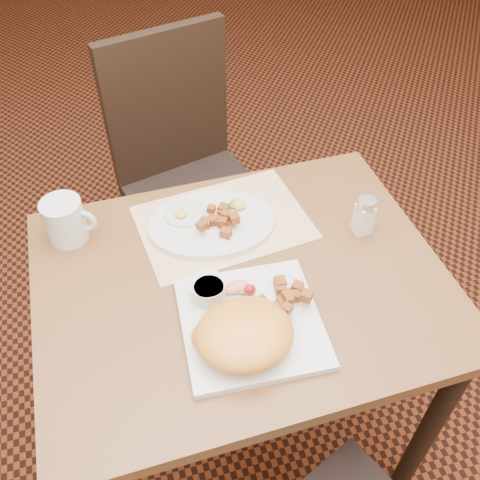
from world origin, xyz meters
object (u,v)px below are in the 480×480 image
at_px(salt_shaker, 364,215).
at_px(coffee_mug, 66,220).
at_px(plate_oval, 212,224).
at_px(table, 242,308).
at_px(chair_far, 187,167).
at_px(plate_square, 251,323).

distance_m(salt_shaker, coffee_mug, 0.69).
bearing_deg(coffee_mug, salt_shaker, -15.34).
bearing_deg(plate_oval, table, -82.69).
height_order(chair_far, coffee_mug, chair_far).
xyz_separation_m(table, plate_square, (-0.02, -0.13, 0.12)).
height_order(plate_square, coffee_mug, coffee_mug).
relative_size(plate_oval, coffee_mug, 2.54).
distance_m(chair_far, salt_shaker, 0.74).
height_order(salt_shaker, coffee_mug, coffee_mug).
bearing_deg(plate_oval, salt_shaker, -18.95).
bearing_deg(coffee_mug, plate_oval, -11.47).
relative_size(chair_far, salt_shaker, 9.70).
bearing_deg(table, plate_square, -98.41).
relative_size(salt_shaker, coffee_mug, 0.83).
relative_size(chair_far, plate_square, 3.46).
height_order(table, chair_far, chair_far).
bearing_deg(salt_shaker, coffee_mug, 164.66).
xyz_separation_m(table, plate_oval, (-0.02, 0.18, 0.12)).
relative_size(plate_square, salt_shaker, 2.80).
relative_size(table, coffee_mug, 7.51).
distance_m(chair_far, plate_oval, 0.56).
xyz_separation_m(chair_far, plate_oval, (-0.04, -0.51, 0.22)).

